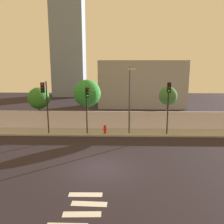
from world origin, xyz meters
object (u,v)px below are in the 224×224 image
object	(u,v)px
fire_hydrant	(105,129)
roadside_tree_midright	(168,96)
street_lamp_curbside	(130,94)
roadside_tree_midleft	(87,93)
traffic_light_left	(169,97)
roadside_tree_leftmost	(39,98)
traffic_light_center	(87,100)
traffic_light_right	(45,97)

from	to	relation	value
fire_hydrant	roadside_tree_midright	size ratio (longest dim) A/B	0.20
street_lamp_curbside	fire_hydrant	world-z (taller)	street_lamp_curbside
roadside_tree_midleft	traffic_light_left	bearing A→B (deg)	-25.11
roadside_tree_midleft	roadside_tree_leftmost	bearing A→B (deg)	180.00
traffic_light_center	street_lamp_curbside	bearing A→B (deg)	5.79
street_lamp_curbside	roadside_tree_midright	world-z (taller)	street_lamp_curbside
traffic_light_left	roadside_tree_leftmost	xyz separation A→B (m)	(-13.21, 3.72, -0.70)
street_lamp_curbside	roadside_tree_midleft	xyz separation A→B (m)	(-4.41, 3.40, -0.36)
fire_hydrant	roadside_tree_midright	xyz separation A→B (m)	(6.59, 3.26, 2.74)
traffic_light_left	street_lamp_curbside	bearing A→B (deg)	174.89
street_lamp_curbside	roadside_tree_midright	size ratio (longest dim) A/B	1.45
traffic_light_right	street_lamp_curbside	distance (m)	7.80
roadside_tree_leftmost	roadside_tree_midright	xyz separation A→B (m)	(13.92, 0.00, 0.29)
traffic_light_right	street_lamp_curbside	size ratio (longest dim) A/B	0.79
traffic_light_center	roadside_tree_midright	size ratio (longest dim) A/B	1.04
fire_hydrant	roadside_tree_midright	world-z (taller)	roadside_tree_midright
roadside_tree_leftmost	roadside_tree_midleft	xyz separation A→B (m)	(5.28, 0.00, 0.56)
traffic_light_center	street_lamp_curbside	xyz separation A→B (m)	(3.96, 0.40, 0.51)
traffic_light_left	traffic_light_center	bearing A→B (deg)	-179.33
street_lamp_curbside	traffic_light_right	bearing A→B (deg)	-175.43
traffic_light_center	roadside_tree_midright	distance (m)	9.03
street_lamp_curbside	roadside_tree_midright	xyz separation A→B (m)	(4.23, 3.40, -0.63)
traffic_light_left	roadside_tree_midright	distance (m)	3.81
roadside_tree_midleft	traffic_light_right	bearing A→B (deg)	-129.90
traffic_light_left	traffic_light_right	world-z (taller)	traffic_light_right
traffic_light_center	traffic_light_right	world-z (taller)	traffic_light_right
traffic_light_left	roadside_tree_midleft	distance (m)	8.76
traffic_light_right	street_lamp_curbside	xyz separation A→B (m)	(7.78, 0.62, 0.17)
roadside_tree_leftmost	traffic_light_left	bearing A→B (deg)	-15.71
fire_hydrant	roadside_tree_midleft	world-z (taller)	roadside_tree_midleft
traffic_light_left	traffic_light_center	distance (m)	7.49
roadside_tree_midright	traffic_light_left	bearing A→B (deg)	-100.87
roadside_tree_midright	fire_hydrant	bearing A→B (deg)	-153.70
traffic_light_center	fire_hydrant	world-z (taller)	traffic_light_center
traffic_light_right	roadside_tree_midleft	distance (m)	5.25
traffic_light_center	roadside_tree_midright	bearing A→B (deg)	24.90
traffic_light_center	fire_hydrant	bearing A→B (deg)	18.81
street_lamp_curbside	roadside_tree_midleft	distance (m)	5.58
traffic_light_left	street_lamp_curbside	size ratio (longest dim) A/B	0.79
traffic_light_right	roadside_tree_leftmost	bearing A→B (deg)	115.49
street_lamp_curbside	roadside_tree_midright	distance (m)	5.46
traffic_light_right	fire_hydrant	bearing A→B (deg)	8.07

